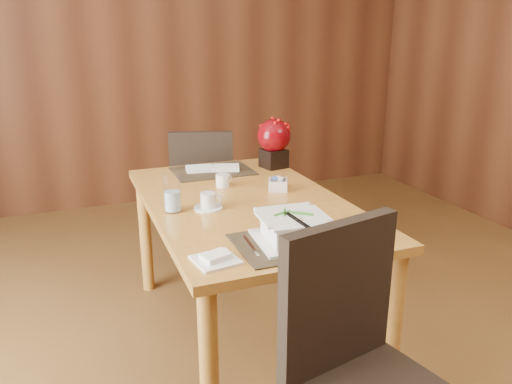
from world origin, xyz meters
name	(u,v)px	position (x,y,z in m)	size (l,w,h in m)	color
back_wall	(150,47)	(0.00, 3.00, 1.40)	(5.00, 0.02, 2.80)	#552D18
dining_table	(245,219)	(0.00, 0.60, 0.65)	(0.90, 1.50, 0.75)	#BD8234
placemat_near	(294,242)	(0.00, 0.05, 0.75)	(0.45, 0.33, 0.01)	black
placemat_far	(213,171)	(0.00, 1.15, 0.75)	(0.45, 0.33, 0.01)	black
soup_setting	(293,229)	(-0.01, 0.06, 0.80)	(0.29, 0.29, 0.11)	white
coffee_cup	(208,202)	(-0.20, 0.54, 0.78)	(0.13, 0.13, 0.08)	white
water_glass	(172,193)	(-0.36, 0.57, 0.84)	(0.08, 0.08, 0.18)	silver
creamer_jug	(223,180)	(-0.03, 0.85, 0.78)	(0.09, 0.09, 0.07)	white
sugar_caddy	(278,185)	(0.21, 0.69, 0.78)	(0.09, 0.09, 0.06)	white
berry_decor	(274,140)	(0.37, 1.11, 0.91)	(0.20, 0.20, 0.29)	black
napkins_far	(215,168)	(0.01, 1.15, 0.77)	(0.30, 0.11, 0.03)	white
bread_plate	(216,260)	(-0.33, 0.00, 0.75)	(0.15, 0.15, 0.01)	white
near_chair	(362,364)	(0.00, -0.45, 0.55)	(0.54, 0.54, 0.98)	black
far_chair	(203,187)	(0.06, 1.61, 0.52)	(0.54, 0.54, 0.92)	black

